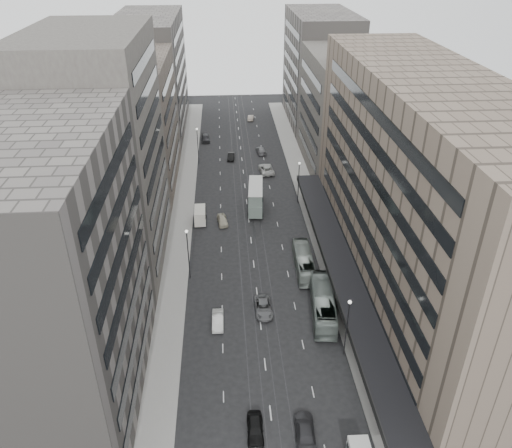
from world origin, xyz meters
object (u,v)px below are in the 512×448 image
object	(u,v)px
bus_near	(323,304)
sedan_1	(218,320)
bus_far	(304,262)
sedan_0	(255,428)
sedan_2	(263,307)
panel_van	(200,215)
double_decker	(256,197)

from	to	relation	value
bus_near	sedan_1	size ratio (longest dim) A/B	2.90
bus_far	sedan_0	world-z (taller)	bus_far
bus_near	sedan_2	distance (m)	8.02
panel_van	sedan_0	bearing A→B (deg)	-82.04
sedan_1	bus_far	bearing A→B (deg)	41.86
bus_far	sedan_0	size ratio (longest dim) A/B	2.48
sedan_0	sedan_1	distance (m)	17.27
bus_near	sedan_0	distance (m)	20.84
panel_van	sedan_0	size ratio (longest dim) A/B	1.03
sedan_0	sedan_2	bearing A→B (deg)	83.90
double_decker	sedan_0	xyz separation A→B (m)	(-3.31, -48.15, -1.93)
bus_far	sedan_2	bearing A→B (deg)	55.24
sedan_2	sedan_0	bearing A→B (deg)	-98.71
sedan_0	bus_far	bearing A→B (deg)	72.93
sedan_0	sedan_2	size ratio (longest dim) A/B	0.84
double_decker	panel_van	bearing A→B (deg)	-152.47
double_decker	panel_van	xyz separation A→B (m)	(-10.11, -4.27, -1.15)
bus_near	double_decker	xyz separation A→B (m)	(-7.00, 30.07, 0.97)
sedan_0	sedan_1	size ratio (longest dim) A/B	1.02
bus_far	double_decker	distance (m)	20.76
double_decker	sedan_1	distance (m)	32.15
double_decker	bus_far	bearing A→B (deg)	-68.61
bus_near	sedan_1	world-z (taller)	bus_near
bus_far	panel_van	xyz separation A→B (m)	(-16.09, 15.58, 0.04)
bus_near	double_decker	world-z (taller)	double_decker
double_decker	sedan_1	size ratio (longest dim) A/B	2.20
bus_far	double_decker	world-z (taller)	double_decker
sedan_2	sedan_1	bearing A→B (deg)	-162.18
sedan_0	sedan_1	bearing A→B (deg)	103.71
bus_far	sedan_0	bearing A→B (deg)	73.65
double_decker	sedan_2	size ratio (longest dim) A/B	1.81
bus_far	double_decker	size ratio (longest dim) A/B	1.15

